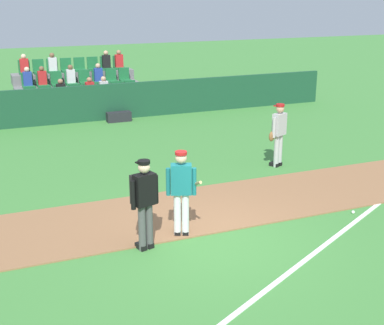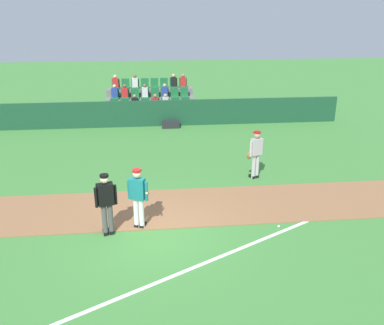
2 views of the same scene
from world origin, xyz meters
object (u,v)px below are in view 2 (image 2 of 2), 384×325
at_px(umpire_home_plate, 106,201).
at_px(baseball, 279,226).
at_px(batter_teal_jersey, 138,196).
at_px(runner_grey_jersey, 256,153).
at_px(equipment_bag, 171,124).

distance_m(umpire_home_plate, baseball, 4.82).
height_order(batter_teal_jersey, umpire_home_plate, same).
xyz_separation_m(batter_teal_jersey, runner_grey_jersey, (4.08, 3.16, -0.01)).
bearing_deg(umpire_home_plate, batter_teal_jersey, 16.98).
bearing_deg(runner_grey_jersey, umpire_home_plate, -145.21).
bearing_deg(baseball, batter_teal_jersey, 174.17).
bearing_deg(umpire_home_plate, runner_grey_jersey, 34.79).
distance_m(batter_teal_jersey, baseball, 4.01).
bearing_deg(equipment_bag, runner_grey_jersey, -68.89).
height_order(runner_grey_jersey, baseball, runner_grey_jersey).
distance_m(umpire_home_plate, runner_grey_jersey, 5.99).
xyz_separation_m(umpire_home_plate, runner_grey_jersey, (4.92, 3.42, -0.04)).
height_order(runner_grey_jersey, equipment_bag, runner_grey_jersey).
bearing_deg(umpire_home_plate, baseball, -1.70).
bearing_deg(equipment_bag, umpire_home_plate, -102.25).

